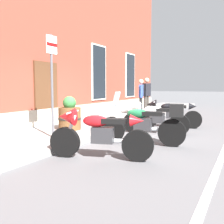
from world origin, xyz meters
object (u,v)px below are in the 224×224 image
Objects in this scene: motorcycle_red_sport at (96,132)px; motorcycle_white_sport at (153,116)px; motorcycle_black_sport at (169,112)px; motorcycle_green_touring at (145,123)px; pedestrian_dark_jacket at (147,93)px; parking_sign at (52,72)px; pedestrian_blue_top at (141,95)px; barrel_planter at (70,116)px.

motorcycle_white_sport is at bearing -1.30° from motorcycle_red_sport.
motorcycle_red_sport reaches higher than motorcycle_black_sport.
motorcycle_green_touring is 6.12m from pedestrian_dark_jacket.
motorcycle_green_touring is 3.00m from motorcycle_black_sport.
motorcycle_white_sport is at bearing -157.02° from pedestrian_dark_jacket.
pedestrian_dark_jacket is (2.73, 1.86, 0.58)m from motorcycle_black_sport.
motorcycle_red_sport is at bearing 177.84° from motorcycle_black_sport.
motorcycle_green_touring is 0.85× the size of parking_sign.
motorcycle_red_sport is 2.23m from parking_sign.
motorcycle_red_sport is 0.95× the size of motorcycle_green_touring.
parking_sign is at bearing 68.33° from motorcycle_red_sport.
parking_sign reaches higher than pedestrian_blue_top.
motorcycle_white_sport is 3.38m from parking_sign.
motorcycle_green_touring reaches higher than motorcycle_black_sport.
barrel_planter is (1.88, 2.10, 0.01)m from motorcycle_red_sport.
motorcycle_black_sport is 1.22× the size of pedestrian_dark_jacket.
motorcycle_green_touring is at bearing -167.55° from motorcycle_white_sport.
motorcycle_black_sport is 4.58m from parking_sign.
parking_sign reaches higher than motorcycle_black_sport.
motorcycle_green_touring is 1.28× the size of pedestrian_dark_jacket.
motorcycle_black_sport is 1.28× the size of pedestrian_blue_top.
motorcycle_green_touring is 2.67m from parking_sign.
motorcycle_red_sport is at bearing -131.81° from barrel_planter.
pedestrian_dark_jacket is 1.69× the size of barrel_planter.
parking_sign is at bearing 179.75° from pedestrian_dark_jacket.
motorcycle_white_sport is at bearing -152.84° from pedestrian_blue_top.
motorcycle_green_touring reaches higher than motorcycle_red_sport.
barrel_planter is (-2.78, 2.27, 0.03)m from motorcycle_black_sport.
pedestrian_dark_jacket is at bearing 22.98° from motorcycle_white_sport.
parking_sign reaches higher than motorcycle_white_sport.
pedestrian_dark_jacket is at bearing 34.19° from motorcycle_black_sport.
motorcycle_white_sport is at bearing -57.73° from barrel_planter.
motorcycle_green_touring is at bearing -94.80° from barrel_planter.
barrel_planter reaches higher than motorcycle_red_sport.
pedestrian_blue_top is 6.11m from parking_sign.
pedestrian_blue_top is (2.09, 1.90, 0.53)m from motorcycle_black_sport.
motorcycle_red_sport is at bearing 178.70° from motorcycle_white_sport.
motorcycle_black_sport is at bearing -137.84° from pedestrian_blue_top.
pedestrian_blue_top is at bearing 0.11° from parking_sign.
pedestrian_dark_jacket reaches higher than motorcycle_white_sport.
motorcycle_white_sport is 1.21× the size of pedestrian_dark_jacket.
motorcycle_white_sport is at bearing -34.77° from parking_sign.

